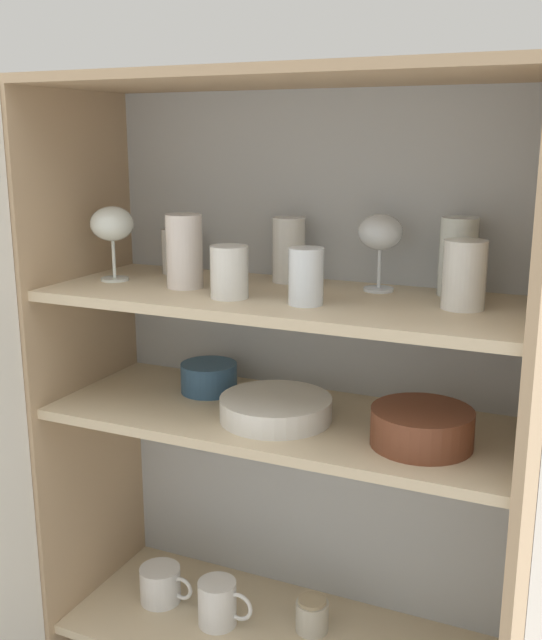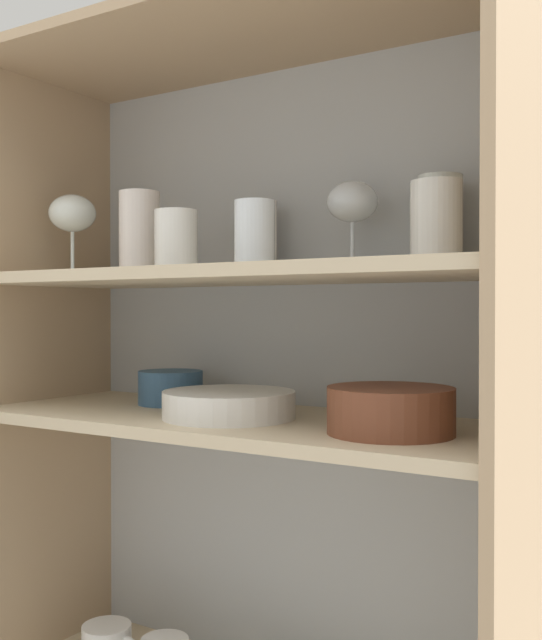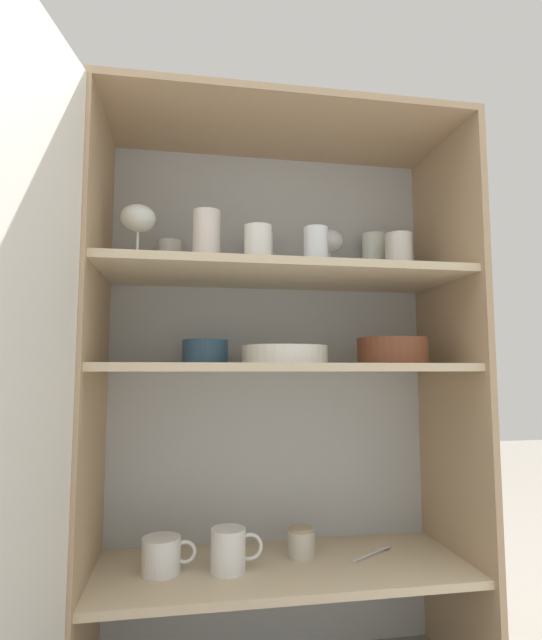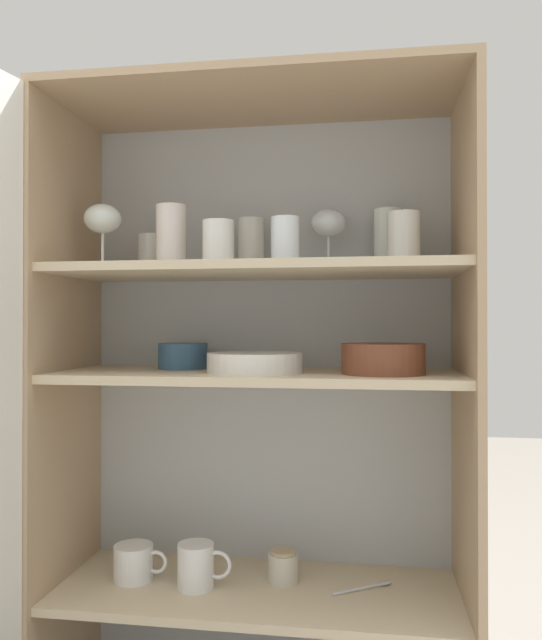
# 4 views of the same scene
# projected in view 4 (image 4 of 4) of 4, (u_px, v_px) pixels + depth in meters

# --- Properties ---
(cupboard_back_panel) EXTENTS (0.96, 0.02, 1.43)m
(cupboard_back_panel) POSITION_uv_depth(u_px,v_px,m) (269.00, 397.00, 1.64)
(cupboard_back_panel) COLOR #B2B7BC
(cupboard_back_panel) RESTS_ON ground_plane
(cupboard_side_left) EXTENTS (0.02, 0.39, 1.43)m
(cupboard_side_left) POSITION_uv_depth(u_px,v_px,m) (67.00, 403.00, 1.53)
(cupboard_side_left) COLOR tan
(cupboard_side_left) RESTS_ON ground_plane
(cupboard_side_right) EXTENTS (0.02, 0.39, 1.43)m
(cupboard_side_right) POSITION_uv_depth(u_px,v_px,m) (466.00, 411.00, 1.38)
(cupboard_side_right) COLOR tan
(cupboard_side_right) RESTS_ON ground_plane
(cupboard_top_panel) EXTENTS (0.96, 0.39, 0.02)m
(cupboard_top_panel) POSITION_uv_depth(u_px,v_px,m) (257.00, 98.00, 1.46)
(cupboard_top_panel) COLOR tan
(cupboard_top_panel) RESTS_ON cupboard_side_left
(shelf_board_lower) EXTENTS (0.93, 0.36, 0.02)m
(shelf_board_lower) POSITION_uv_depth(u_px,v_px,m) (257.00, 591.00, 1.45)
(shelf_board_lower) COLOR beige
(shelf_board_middle) EXTENTS (0.93, 0.36, 0.02)m
(shelf_board_middle) POSITION_uv_depth(u_px,v_px,m) (257.00, 376.00, 1.46)
(shelf_board_middle) COLOR beige
(shelf_board_upper) EXTENTS (0.93, 0.36, 0.02)m
(shelf_board_upper) POSITION_uv_depth(u_px,v_px,m) (257.00, 271.00, 1.46)
(shelf_board_upper) COLOR beige
(tumbler_glass_0) EXTENTS (0.07, 0.07, 0.15)m
(tumbler_glass_0) POSITION_uv_depth(u_px,v_px,m) (171.00, 236.00, 1.47)
(tumbler_glass_0) COLOR silver
(tumbler_glass_0) RESTS_ON shelf_board_upper
(tumbler_glass_1) EXTENTS (0.07, 0.07, 0.10)m
(tumbler_glass_1) POSITION_uv_depth(u_px,v_px,m) (218.00, 242.00, 1.40)
(tumbler_glass_1) COLOR white
(tumbler_glass_1) RESTS_ON shelf_board_upper
(tumbler_glass_2) EXTENTS (0.07, 0.07, 0.10)m
(tumbler_glass_2) POSITION_uv_depth(u_px,v_px,m) (151.00, 253.00, 1.62)
(tumbler_glass_2) COLOR white
(tumbler_glass_2) RESTS_ON shelf_board_upper
(tumbler_glass_3) EXTENTS (0.06, 0.06, 0.10)m
(tumbler_glass_3) POSITION_uv_depth(u_px,v_px,m) (285.00, 240.00, 1.38)
(tumbler_glass_3) COLOR white
(tumbler_glass_3) RESTS_ON shelf_board_upper
(tumbler_glass_4) EXTENTS (0.07, 0.07, 0.13)m
(tumbler_glass_4) POSITION_uv_depth(u_px,v_px,m) (251.00, 245.00, 1.59)
(tumbler_glass_4) COLOR white
(tumbler_glass_4) RESTS_ON shelf_board_upper
(tumbler_glass_5) EXTENTS (0.08, 0.08, 0.12)m
(tumbler_glass_5) POSITION_uv_depth(u_px,v_px,m) (404.00, 239.00, 1.43)
(tumbler_glass_5) COLOR white
(tumbler_glass_5) RESTS_ON shelf_board_upper
(tumbler_glass_6) EXTENTS (0.07, 0.07, 0.15)m
(tumbler_glass_6) POSITION_uv_depth(u_px,v_px,m) (388.00, 239.00, 1.54)
(tumbler_glass_6) COLOR white
(tumbler_glass_6) RESTS_ON shelf_board_upper
(wine_glass_0) EXTENTS (0.09, 0.09, 0.15)m
(wine_glass_0) POSITION_uv_depth(u_px,v_px,m) (328.00, 225.00, 1.54)
(wine_glass_0) COLOR white
(wine_glass_0) RESTS_ON shelf_board_upper
(wine_glass_1) EXTENTS (0.09, 0.09, 0.15)m
(wine_glass_1) POSITION_uv_depth(u_px,v_px,m) (103.00, 221.00, 1.50)
(wine_glass_1) COLOR white
(wine_glass_1) RESTS_ON shelf_board_upper
(plate_stack_white) EXTENTS (0.22, 0.22, 0.04)m
(plate_stack_white) POSITION_uv_depth(u_px,v_px,m) (257.00, 363.00, 1.43)
(plate_stack_white) COLOR silver
(plate_stack_white) RESTS_ON shelf_board_middle
(mixing_bowl_large) EXTENTS (0.18, 0.18, 0.07)m
(mixing_bowl_large) POSITION_uv_depth(u_px,v_px,m) (383.00, 357.00, 1.38)
(mixing_bowl_large) COLOR brown
(mixing_bowl_large) RESTS_ON shelf_board_middle
(serving_bowl_small) EXTENTS (0.12, 0.12, 0.06)m
(serving_bowl_small) POSITION_uv_depth(u_px,v_px,m) (183.00, 355.00, 1.55)
(serving_bowl_small) COLOR #33567A
(serving_bowl_small) RESTS_ON shelf_board_middle
(coffee_mug_primary) EXTENTS (0.13, 0.09, 0.08)m
(coffee_mug_primary) POSITION_uv_depth(u_px,v_px,m) (134.00, 562.00, 1.49)
(coffee_mug_primary) COLOR white
(coffee_mug_primary) RESTS_ON shelf_board_lower
(coffee_mug_extra_1) EXTENTS (0.13, 0.08, 0.10)m
(coffee_mug_extra_1) POSITION_uv_depth(u_px,v_px,m) (197.00, 566.00, 1.45)
(coffee_mug_extra_1) COLOR white
(coffee_mug_extra_1) RESTS_ON shelf_board_lower
(storage_jar) EXTENTS (0.07, 0.07, 0.07)m
(storage_jar) POSITION_uv_depth(u_px,v_px,m) (283.00, 566.00, 1.49)
(storage_jar) COLOR beige
(storage_jar) RESTS_ON shelf_board_lower
(serving_spoon) EXTENTS (0.14, 0.10, 0.01)m
(serving_spoon) POSITION_uv_depth(u_px,v_px,m) (368.00, 587.00, 1.44)
(serving_spoon) COLOR silver
(serving_spoon) RESTS_ON shelf_board_lower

